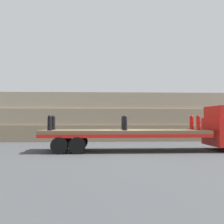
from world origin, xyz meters
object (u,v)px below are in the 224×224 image
Objects in this scene: fire_hydrant_black_far_1 at (123,123)px; fire_hydrant_red_far_2 at (192,123)px; flatbed_trailer at (115,134)px; fire_hydrant_black_near_0 at (50,123)px; fire_hydrant_black_near_1 at (125,123)px; fire_hydrant_black_far_0 at (53,123)px; fire_hydrant_red_near_2 at (198,123)px.

fire_hydrant_red_far_2 is (4.42, 0.00, 0.00)m from fire_hydrant_black_far_1.
fire_hydrant_red_far_2 is (4.97, 0.55, 0.67)m from flatbed_trailer.
fire_hydrant_black_near_0 and fire_hydrant_red_far_2 have the same top height.
fire_hydrant_black_near_0 reaches higher than flatbed_trailer.
fire_hydrant_red_far_2 is at bearing 6.35° from flatbed_trailer.
fire_hydrant_black_far_1 is at bearing 45.15° from flatbed_trailer.
fire_hydrant_black_far_0 is at bearing 165.95° from fire_hydrant_black_near_1.
fire_hydrant_black_near_1 is 1.00× the size of fire_hydrant_red_near_2.
fire_hydrant_black_near_0 is 1.00× the size of fire_hydrant_red_far_2.
fire_hydrant_black_near_1 is (4.42, 0.00, 0.00)m from fire_hydrant_black_near_0.
fire_hydrant_black_far_1 is 1.00× the size of fire_hydrant_red_near_2.
fire_hydrant_black_near_0 is at bearing 180.00° from fire_hydrant_red_near_2.
fire_hydrant_black_near_0 is at bearing -90.00° from fire_hydrant_black_far_0.
fire_hydrant_black_far_0 and fire_hydrant_red_far_2 have the same top height.
fire_hydrant_red_far_2 is at bearing 0.00° from fire_hydrant_black_far_1.
fire_hydrant_black_near_1 reaches higher than flatbed_trailer.
fire_hydrant_red_near_2 is (4.97, -0.55, 0.67)m from flatbed_trailer.
fire_hydrant_black_near_1 and fire_hydrant_red_near_2 have the same top height.
fire_hydrant_black_near_0 is at bearing -165.95° from fire_hydrant_black_far_1.
fire_hydrant_black_far_0 is 4.42m from fire_hydrant_black_far_1.
fire_hydrant_black_far_1 and fire_hydrant_red_far_2 have the same top height.
fire_hydrant_black_far_0 is at bearing 172.87° from fire_hydrant_red_near_2.
fire_hydrant_black_near_1 and fire_hydrant_black_far_1 have the same top height.
fire_hydrant_black_near_0 is 1.00× the size of fire_hydrant_black_near_1.
fire_hydrant_black_far_1 is at bearing 165.95° from fire_hydrant_red_near_2.
fire_hydrant_red_near_2 is (8.85, -1.11, 0.00)m from fire_hydrant_black_far_0.
flatbed_trailer is at bearing 8.13° from fire_hydrant_black_near_0.
fire_hydrant_red_far_2 is at bearing 14.05° from fire_hydrant_black_near_1.
fire_hydrant_black_far_1 is at bearing 0.00° from fire_hydrant_black_far_0.
fire_hydrant_black_near_1 is (4.42, -1.11, 0.00)m from fire_hydrant_black_far_0.
fire_hydrant_black_far_1 is at bearing 180.00° from fire_hydrant_red_far_2.
fire_hydrant_black_near_0 is at bearing 180.00° from fire_hydrant_black_near_1.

